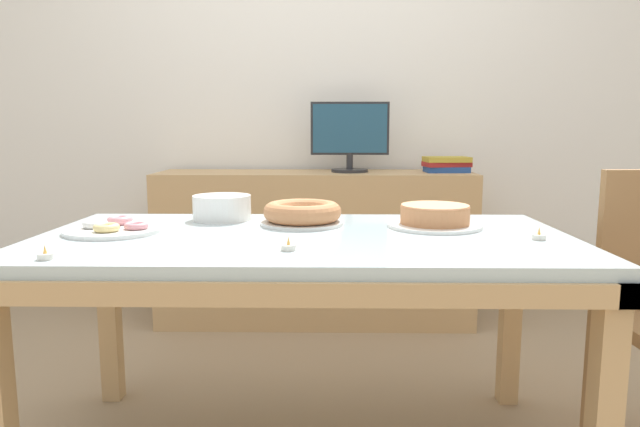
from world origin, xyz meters
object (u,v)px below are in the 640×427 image
cake_golden_bundt (302,214)px  book_stack (446,164)px  cake_chocolate_round (435,217)px  pastry_platter (114,228)px  tealight_near_front (288,247)px  tealight_near_cakes (539,236)px  tealight_centre (45,256)px  plate_stack (222,208)px  computer_monitor (350,137)px

cake_golden_bundt → book_stack: bearing=58.0°
cake_chocolate_round → cake_golden_bundt: cake_golden_bundt is taller
pastry_platter → tealight_near_front: size_ratio=7.70×
book_stack → pastry_platter: bearing=-135.0°
cake_chocolate_round → tealight_near_front: 0.60m
tealight_near_cakes → pastry_platter: bearing=175.5°
tealight_near_front → cake_golden_bundt: bearing=87.7°
pastry_platter → tealight_centre: bearing=-94.2°
tealight_near_front → tealight_centre: 0.62m
cake_chocolate_round → plate_stack: (-0.75, 0.15, 0.01)m
book_stack → pastry_platter: book_stack is taller
book_stack → cake_chocolate_round: bearing=-103.1°
cake_chocolate_round → tealight_centre: size_ratio=7.90×
book_stack → cake_golden_bundt: bearing=-122.0°
tealight_near_front → computer_monitor: bearing=82.1°
cake_golden_bundt → tealight_near_cakes: bearing=-20.1°
plate_stack → cake_chocolate_round: bearing=-11.0°
cake_golden_bundt → tealight_near_cakes: size_ratio=7.19×
pastry_platter → tealight_near_front: pastry_platter is taller
tealight_near_cakes → tealight_near_front: bearing=-167.4°
computer_monitor → pastry_platter: 1.57m
pastry_platter → plate_stack: 0.40m
pastry_platter → tealight_near_cakes: (1.32, -0.10, -0.00)m
cake_golden_bundt → computer_monitor: bearing=80.1°
book_stack → tealight_near_cakes: book_stack is taller
book_stack → cake_chocolate_round: 1.25m
cake_golden_bundt → plate_stack: (-0.30, 0.10, 0.01)m
book_stack → tealight_near_front: 1.77m
pastry_platter → tealight_near_front: (0.58, -0.27, -0.00)m
book_stack → tealight_near_front: bearing=-115.1°
tealight_centre → cake_chocolate_round: bearing=25.0°
cake_chocolate_round → pastry_platter: (-1.05, -0.11, -0.02)m
book_stack → pastry_platter: (-1.33, -1.33, -0.13)m
plate_stack → tealight_near_cakes: plate_stack is taller
plate_stack → tealight_near_front: 0.60m
cake_golden_bundt → tealight_near_front: 0.43m
cake_golden_bundt → pastry_platter: bearing=-165.0°
plate_stack → tealight_centre: (-0.33, -0.65, -0.03)m
book_stack → tealight_near_cakes: 1.44m
tealight_near_front → plate_stack: bearing=118.0°
computer_monitor → cake_golden_bundt: 1.21m
cake_chocolate_round → pastry_platter: 1.05m
pastry_platter → tealight_near_cakes: size_ratio=7.70×
computer_monitor → cake_chocolate_round: bearing=-78.5°
cake_chocolate_round → tealight_near_cakes: (0.27, -0.22, -0.02)m
cake_chocolate_round → tealight_near_front: size_ratio=7.90×
cake_chocolate_round → cake_golden_bundt: size_ratio=1.10×
computer_monitor → tealight_centre: bearing=-115.8°
book_stack → plate_stack: bearing=-133.9°
tealight_near_cakes → tealight_centre: size_ratio=1.00×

